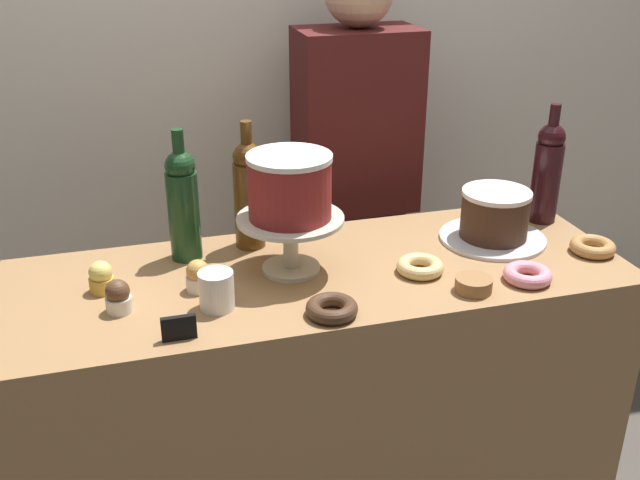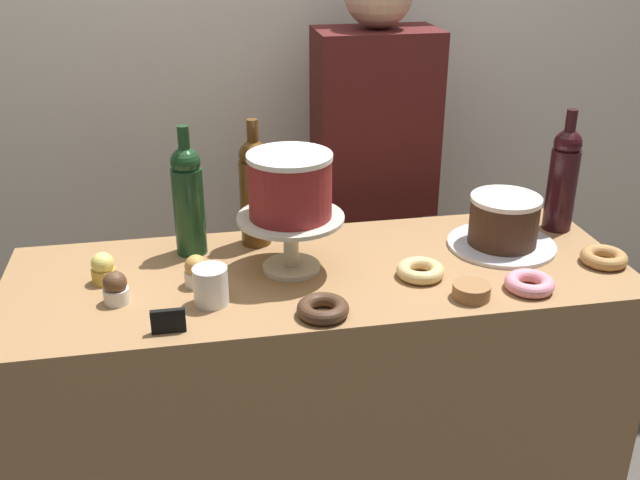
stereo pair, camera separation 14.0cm
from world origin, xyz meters
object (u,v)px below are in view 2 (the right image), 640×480
(donut_glazed, at_px, (420,271))
(coffee_cup_ceramic, at_px, (211,286))
(cookie_stack, at_px, (471,291))
(barista_figure, at_px, (372,210))
(wine_bottle_dark_red, at_px, (563,178))
(white_layer_cake, at_px, (290,185))
(donut_pink, at_px, (530,283))
(wine_bottle_amber, at_px, (255,190))
(chocolate_round_cake, at_px, (504,220))
(wine_bottle_green, at_px, (188,198))
(donut_chocolate, at_px, (323,309))
(cake_stand_pedestal, at_px, (291,233))
(cupcake_caramel, at_px, (196,271))
(donut_maple, at_px, (604,258))
(price_sign_chalkboard, at_px, (168,321))
(cupcake_lemon, at_px, (103,269))
(cupcake_chocolate, at_px, (116,288))

(donut_glazed, xyz_separation_m, coffee_cup_ceramic, (-0.49, -0.03, 0.03))
(cookie_stack, height_order, barista_figure, barista_figure)
(barista_figure, bearing_deg, donut_glazed, -94.54)
(wine_bottle_dark_red, bearing_deg, white_layer_cake, -171.52)
(white_layer_cake, distance_m, donut_pink, 0.58)
(wine_bottle_amber, bearing_deg, barista_figure, 42.79)
(donut_glazed, height_order, cookie_stack, same)
(chocolate_round_cake, distance_m, donut_glazed, 0.29)
(wine_bottle_green, height_order, donut_chocolate, wine_bottle_green)
(wine_bottle_green, bearing_deg, white_layer_cake, -31.55)
(cake_stand_pedestal, bearing_deg, barista_figure, 57.91)
(cupcake_caramel, distance_m, donut_chocolate, 0.32)
(donut_glazed, bearing_deg, cake_stand_pedestal, 161.88)
(cookie_stack, bearing_deg, barista_figure, 92.20)
(donut_maple, bearing_deg, barista_figure, 121.93)
(wine_bottle_dark_red, xyz_separation_m, price_sign_chalkboard, (-1.03, -0.34, -0.12))
(white_layer_cake, height_order, donut_chocolate, white_layer_cake)
(chocolate_round_cake, relative_size, cupcake_caramel, 2.36)
(cupcake_lemon, height_order, donut_chocolate, cupcake_lemon)
(donut_chocolate, height_order, donut_maple, same)
(cookie_stack, bearing_deg, cupcake_chocolate, 170.77)
(wine_bottle_dark_red, height_order, wine_bottle_amber, same)
(donut_maple, bearing_deg, wine_bottle_dark_red, 92.70)
(donut_pink, bearing_deg, cupcake_lemon, 167.07)
(cookie_stack, bearing_deg, white_layer_cake, 150.08)
(cupcake_lemon, relative_size, donut_maple, 0.66)
(cupcake_caramel, height_order, donut_chocolate, cupcake_caramel)
(white_layer_cake, xyz_separation_m, cupcake_lemon, (-0.43, 0.02, -0.18))
(wine_bottle_green, height_order, coffee_cup_ceramic, wine_bottle_green)
(donut_chocolate, bearing_deg, wine_bottle_amber, 103.93)
(price_sign_chalkboard, bearing_deg, cake_stand_pedestal, 39.20)
(donut_glazed, bearing_deg, donut_chocolate, -152.86)
(donut_glazed, bearing_deg, donut_maple, -2.01)
(chocolate_round_cake, height_order, price_sign_chalkboard, chocolate_round_cake)
(cake_stand_pedestal, xyz_separation_m, cookie_stack, (0.37, -0.21, -0.08))
(cupcake_chocolate, bearing_deg, price_sign_chalkboard, -52.84)
(cupcake_lemon, relative_size, donut_chocolate, 0.66)
(donut_glazed, distance_m, price_sign_chalkboard, 0.59)
(cake_stand_pedestal, bearing_deg, cupcake_chocolate, -167.63)
(donut_maple, bearing_deg, cupcake_chocolate, 178.84)
(cake_stand_pedestal, bearing_deg, donut_pink, -21.53)
(donut_glazed, height_order, price_sign_chalkboard, price_sign_chalkboard)
(cupcake_lemon, bearing_deg, cake_stand_pedestal, -1.99)
(chocolate_round_cake, bearing_deg, wine_bottle_green, 171.74)
(wine_bottle_amber, distance_m, coffee_cup_ceramic, 0.34)
(wine_bottle_green, height_order, cupcake_caramel, wine_bottle_green)
(cake_stand_pedestal, xyz_separation_m, cupcake_lemon, (-0.43, 0.02, -0.06))
(price_sign_chalkboard, height_order, barista_figure, barista_figure)
(wine_bottle_green, xyz_separation_m, price_sign_chalkboard, (-0.06, -0.38, -0.12))
(cupcake_chocolate, distance_m, price_sign_chalkboard, 0.19)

